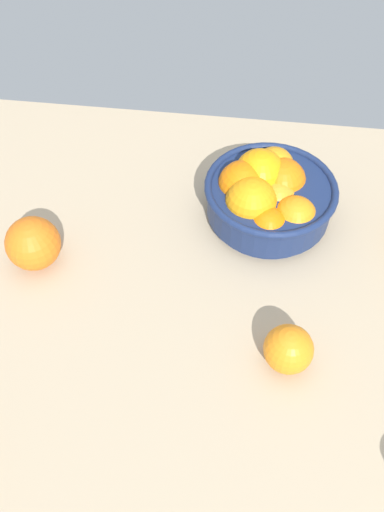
% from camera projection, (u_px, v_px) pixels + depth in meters
% --- Properties ---
extents(ground_plane, '(1.47, 0.80, 0.03)m').
position_uv_depth(ground_plane, '(206.00, 283.00, 0.86)').
color(ground_plane, tan).
extents(fruit_bowl, '(0.21, 0.21, 0.11)m').
position_uv_depth(fruit_bowl, '(268.00, 195.00, 0.89)').
color(fruit_bowl, navy).
rests_on(fruit_bowl, ground_plane).
extents(loose_orange_1, '(0.07, 0.07, 0.07)m').
position_uv_depth(loose_orange_1, '(288.00, 349.00, 0.73)').
color(loose_orange_1, orange).
rests_on(loose_orange_1, ground_plane).
extents(loose_orange_4, '(0.08, 0.08, 0.08)m').
position_uv_depth(loose_orange_4, '(32.00, 245.00, 0.83)').
color(loose_orange_4, orange).
rests_on(loose_orange_4, ground_plane).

